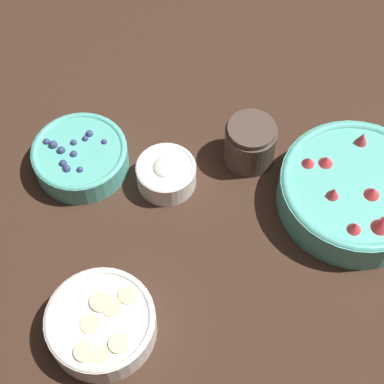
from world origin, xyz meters
TOP-DOWN VIEW (x-y plane):
  - ground_plane at (0.00, 0.00)m, footprint 4.00×4.00m
  - bowl_strawberries at (-0.17, -0.02)m, footprint 0.26×0.26m
  - bowl_blueberries at (0.28, -0.19)m, footprint 0.17×0.17m
  - bowl_bananas at (0.28, 0.13)m, footprint 0.17×0.17m
  - bowl_cream at (0.13, -0.12)m, footprint 0.10×0.10m
  - jar_chocolate at (-0.02, -0.15)m, footprint 0.09×0.09m

SIDE VIEW (x-z plane):
  - ground_plane at x=0.00m, z-range 0.00..0.00m
  - bowl_cream at x=0.13m, z-range 0.00..0.06m
  - bowl_blueberries at x=0.28m, z-range 0.00..0.06m
  - bowl_bananas at x=0.28m, z-range 0.00..0.06m
  - jar_chocolate at x=-0.02m, z-range 0.00..0.08m
  - bowl_strawberries at x=-0.17m, z-range 0.00..0.08m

